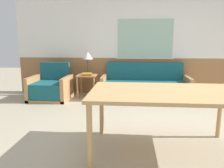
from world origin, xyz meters
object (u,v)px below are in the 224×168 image
dining_table (165,96)px  side_table (87,79)px  armchair (51,88)px  couch (145,88)px  table_lamp (88,56)px

dining_table → side_table: bearing=119.3°
armchair → side_table: bearing=17.4°
couch → table_lamp: size_ratio=3.74×
side_table → dining_table: (1.47, -2.63, 0.26)m
armchair → dining_table: (2.29, -2.33, 0.44)m
armchair → dining_table: 3.30m
side_table → table_lamp: (0.01, 0.08, 0.55)m
side_table → table_lamp: 0.56m
couch → dining_table: bearing=-88.4°
table_lamp → side_table: bearing=-96.5°
armchair → side_table: armchair is taller
armchair → table_lamp: table_lamp is taller
couch → side_table: couch is taller
table_lamp → dining_table: (1.47, -2.71, -0.29)m
couch → table_lamp: 1.58m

